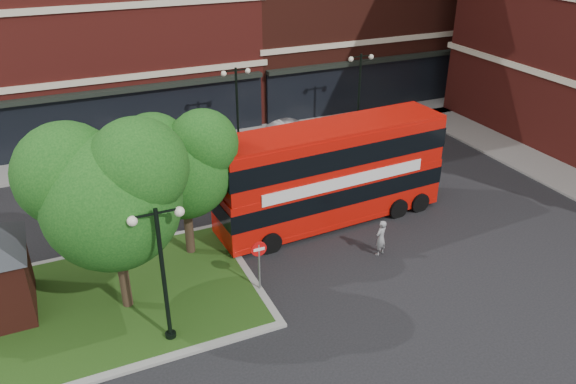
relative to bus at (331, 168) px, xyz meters
name	(u,v)px	position (x,y,z in m)	size (l,w,h in m)	color
ground	(321,301)	(-3.10, -5.18, -2.65)	(120.00, 120.00, 0.00)	black
pavement_far	(197,144)	(-3.10, 11.32, -2.59)	(44.00, 3.00, 0.12)	slate
terrace_far_left	(26,16)	(-11.10, 18.82, 4.35)	(26.00, 12.00, 14.00)	maroon
traffic_island	(84,309)	(-11.10, -2.18, -2.58)	(12.60, 7.60, 0.15)	gray
tree_island_west	(106,189)	(-9.70, -2.60, 2.15)	(5.40, 4.71, 7.21)	#2D2116
tree_island_east	(180,161)	(-6.68, -0.12, 1.60)	(4.46, 3.90, 6.29)	#2D2116
lamp_island	(163,270)	(-8.60, -4.98, 0.18)	(1.72, 0.36, 5.00)	black
lamp_far_left	(237,106)	(-1.10, 9.32, 0.18)	(1.72, 0.36, 5.00)	black
lamp_far_right	(359,89)	(6.90, 9.32, 0.18)	(1.72, 0.36, 5.00)	black
bus	(331,168)	(0.00, 0.00, 0.00)	(10.68, 2.98, 4.03)	#BD0F07
woman	(381,238)	(0.56, -3.38, -1.86)	(0.58, 0.38, 1.58)	gray
car_silver	(97,163)	(-9.13, 9.32, -1.92)	(1.72, 4.28, 1.46)	#B4B6BC
car_white	(294,132)	(2.44, 9.32, -1.95)	(1.48, 4.24, 1.40)	silver
no_entry_sign	(259,256)	(-4.90, -3.68, -1.11)	(0.60, 0.07, 2.16)	slate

